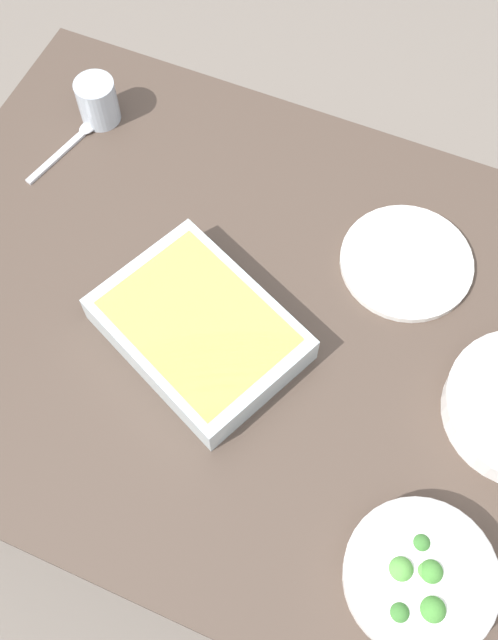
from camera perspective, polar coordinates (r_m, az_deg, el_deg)
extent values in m
plane|color=slate|center=(1.87, 0.00, -10.12)|extent=(6.00, 6.00, 0.00)
cube|color=#4C3D33|center=(1.19, 0.00, -0.43)|extent=(1.20, 0.90, 0.04)
cylinder|color=#4C3D33|center=(1.84, -10.94, 10.59)|extent=(0.06, 0.06, 0.70)
cylinder|color=white|center=(1.06, 13.02, -18.85)|extent=(0.20, 0.20, 0.05)
torus|color=white|center=(1.04, 13.26, -18.69)|extent=(0.21, 0.21, 0.01)
cylinder|color=#8CB272|center=(1.06, 13.05, -18.84)|extent=(0.16, 0.16, 0.02)
sphere|color=#3D7A33|center=(1.03, 11.54, -21.33)|extent=(0.03, 0.03, 0.03)
sphere|color=#478C38|center=(1.04, 13.89, -18.41)|extent=(0.03, 0.03, 0.03)
sphere|color=#569E42|center=(1.04, 11.66, -18.38)|extent=(0.03, 0.03, 0.03)
sphere|color=#478C38|center=(1.04, 14.02, -20.93)|extent=(0.03, 0.03, 0.03)
sphere|color=#3D7A33|center=(1.05, 13.17, -16.48)|extent=(0.03, 0.03, 0.03)
sphere|color=#569E42|center=(1.04, 13.48, -18.39)|extent=(0.02, 0.02, 0.02)
cube|color=silver|center=(1.14, -3.88, -0.73)|extent=(0.36, 0.32, 0.06)
cube|color=#DBAD56|center=(1.13, -3.92, -0.47)|extent=(0.32, 0.28, 0.04)
cylinder|color=#B2BCC6|center=(1.41, -11.64, 16.26)|extent=(0.07, 0.07, 0.08)
cylinder|color=black|center=(1.42, -11.54, 15.91)|extent=(0.06, 0.06, 0.05)
cylinder|color=silver|center=(1.25, 12.09, 4.42)|extent=(0.22, 0.22, 0.01)
ellipsoid|color=silver|center=(1.15, 16.09, -6.96)|extent=(0.05, 0.04, 0.01)
cube|color=silver|center=(1.08, 12.77, -19.01)|extent=(0.03, 0.14, 0.01)
ellipsoid|color=silver|center=(1.10, 13.45, -14.65)|extent=(0.03, 0.04, 0.01)
cube|color=silver|center=(1.39, -14.72, 12.08)|extent=(0.05, 0.14, 0.01)
ellipsoid|color=silver|center=(1.42, -12.34, 14.39)|extent=(0.04, 0.05, 0.01)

